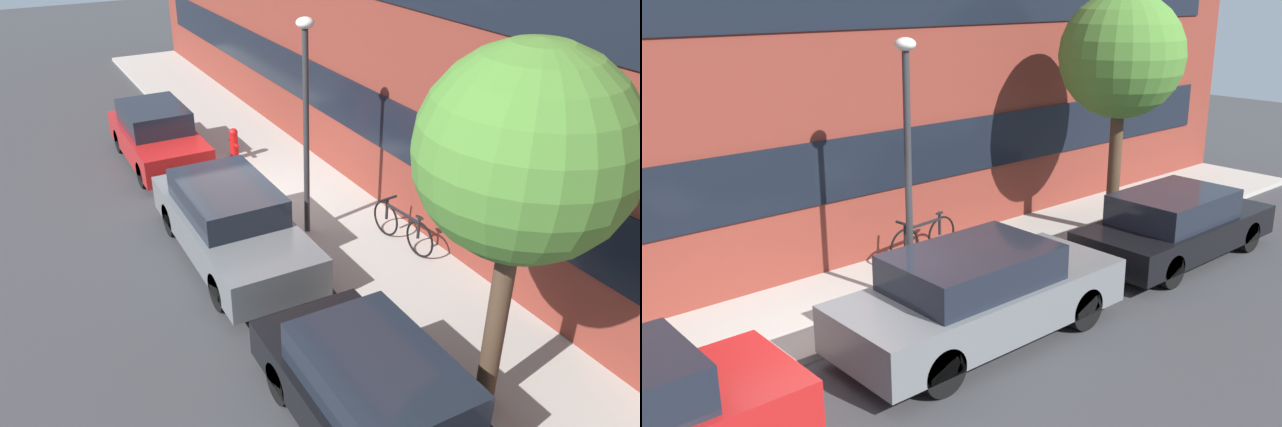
{
  "view_description": "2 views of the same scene",
  "coord_description": "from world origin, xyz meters",
  "views": [
    {
      "loc": [
        11.39,
        -4.34,
        6.27
      ],
      "look_at": [
        2.71,
        0.32,
        0.99
      ],
      "focal_mm": 35.0,
      "sensor_mm": 36.0,
      "label": 1
    },
    {
      "loc": [
        -4.65,
        -7.89,
        4.88
      ],
      "look_at": [
        2.92,
        0.6,
        1.32
      ],
      "focal_mm": 40.0,
      "sensor_mm": 36.0,
      "label": 2
    }
  ],
  "objects": [
    {
      "name": "parked_car_grey",
      "position": [
        1.79,
        -1.05,
        0.72
      ],
      "size": [
        4.49,
        1.74,
        1.44
      ],
      "color": "slate",
      "rests_on": "ground_plane"
    },
    {
      "name": "street_tree",
      "position": [
        6.98,
        0.51,
        3.67
      ],
      "size": [
        2.44,
        2.44,
        4.81
      ],
      "color": "#473323",
      "rests_on": "sidewalk_strip"
    },
    {
      "name": "sidewalk_strip",
      "position": [
        0.0,
        1.25,
        0.06
      ],
      "size": [
        28.0,
        2.49,
        0.11
      ],
      "color": "#A8A399",
      "rests_on": "ground_plane"
    },
    {
      "name": "lamp_post",
      "position": [
        1.76,
        0.54,
        2.7
      ],
      "size": [
        0.32,
        0.32,
        4.14
      ],
      "color": "#2D2D30",
      "rests_on": "sidewalk_strip"
    },
    {
      "name": "ground_plane",
      "position": [
        0.0,
        0.0,
        0.0
      ],
      "size": [
        56.0,
        56.0,
        0.0
      ],
      "primitive_type": "plane",
      "color": "#38383A"
    },
    {
      "name": "bicycle",
      "position": [
        3.1,
        1.87,
        0.51
      ],
      "size": [
        1.67,
        0.44,
        0.81
      ],
      "rotation": [
        0.0,
        0.0,
        3.25
      ],
      "color": "black",
      "rests_on": "sidewalk_strip"
    },
    {
      "name": "parked_car_red",
      "position": [
        -3.24,
        -1.05,
        0.71
      ],
      "size": [
        3.85,
        1.61,
        1.44
      ],
      "color": "#AD1919",
      "rests_on": "ground_plane"
    },
    {
      "name": "fire_hydrant",
      "position": [
        -2.31,
        0.59,
        0.52
      ],
      "size": [
        0.54,
        0.3,
        0.8
      ],
      "color": "red",
      "rests_on": "sidewalk_strip"
    },
    {
      "name": "parked_car_black",
      "position": [
        6.87,
        -1.05,
        0.66
      ],
      "size": [
        4.36,
        1.72,
        1.32
      ],
      "color": "black",
      "rests_on": "ground_plane"
    }
  ]
}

